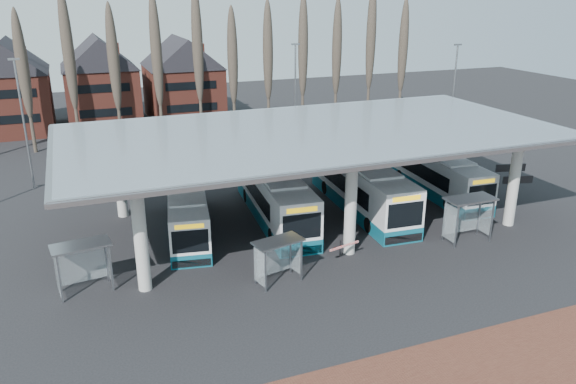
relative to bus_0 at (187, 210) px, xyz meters
name	(u,v)px	position (x,y,z in m)	size (l,w,h in m)	color
ground	(369,271)	(8.28, -9.32, -1.42)	(140.00, 140.00, 0.00)	black
station_canopy	(313,140)	(8.28, -1.32, 4.26)	(32.00, 16.00, 6.34)	#B9B9B4
poplar_row	(216,54)	(8.28, 23.68, 7.35)	(45.10, 1.10, 14.50)	#473D33
townhouse_row	(55,75)	(-7.47, 34.68, 4.51)	(36.80, 10.30, 12.25)	brown
lamp_post_a	(24,123)	(-9.72, 12.68, 3.91)	(0.80, 0.16, 10.17)	slate
lamp_post_b	(295,95)	(14.28, 16.68, 3.91)	(0.80, 0.16, 10.17)	slate
lamp_post_c	(453,95)	(28.28, 10.68, 3.91)	(0.80, 0.16, 10.17)	slate
bus_0	(187,210)	(0.00, 0.00, 0.00)	(4.15, 11.11, 3.02)	white
bus_1	(274,195)	(6.01, 0.01, 0.21)	(3.80, 12.69, 3.47)	white
bus_2	(361,186)	(12.38, -0.56, 0.25)	(3.54, 12.94, 3.55)	white
bus_3	(435,174)	(19.41, 0.43, 0.10)	(3.21, 11.76, 3.23)	white
shelter_0	(82,256)	(-6.64, -5.84, 0.55)	(3.08, 1.82, 2.71)	gray
shelter_1	(277,251)	(3.06, -8.55, 0.37)	(2.88, 1.87, 2.46)	gray
shelter_2	(468,209)	(15.94, -7.81, 0.66)	(3.10, 1.56, 2.87)	gray
info_sign_0	(517,183)	(21.33, -6.07, 1.15)	(2.01, 0.68, 3.07)	black
info_sign_1	(510,171)	(22.42, -4.14, 1.30)	(2.14, 0.67, 3.25)	black
barrier	(343,247)	(7.54, -7.53, -0.59)	(2.11, 0.84, 1.08)	black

